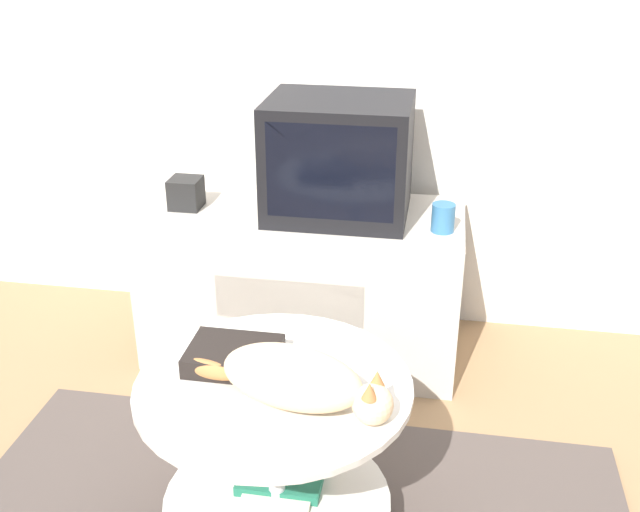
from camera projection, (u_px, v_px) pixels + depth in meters
name	position (u px, v px, depth m)	size (l,w,h in m)	color
tv_stand	(303.00, 282.00, 2.82)	(1.16, 0.52, 0.57)	beige
tv	(339.00, 158.00, 2.60)	(0.49, 0.40, 0.41)	black
speaker	(186.00, 193.00, 2.72)	(0.11, 0.11, 0.11)	black
mug	(443.00, 218.00, 2.53)	(0.08, 0.08, 0.10)	teal
coffee_table	(276.00, 443.00, 1.91)	(0.69, 0.69, 0.50)	#B2B2B7
dvd_box	(234.00, 356.00, 1.89)	(0.23, 0.17, 0.05)	black
cat	(297.00, 379.00, 1.73)	(0.55, 0.25, 0.14)	beige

